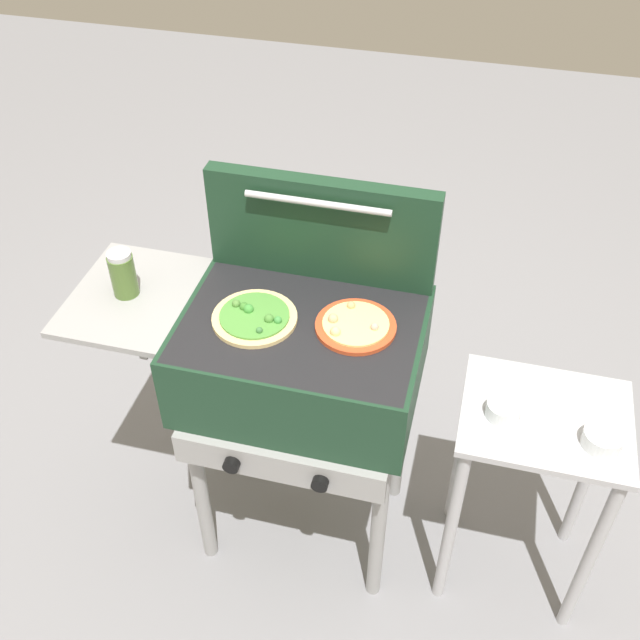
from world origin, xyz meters
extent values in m
plane|color=gray|center=(0.00, 0.00, 0.00)|extent=(8.00, 8.00, 0.00)
cube|color=#193823|center=(0.00, 0.00, 0.78)|extent=(0.64, 0.48, 0.24)
cube|color=black|center=(0.00, 0.00, 0.90)|extent=(0.61, 0.46, 0.01)
cube|color=#949494|center=(-0.48, 0.00, 0.89)|extent=(0.32, 0.41, 0.02)
cube|color=#949494|center=(-0.48, 0.00, 0.78)|extent=(0.02, 0.02, 0.24)
cube|color=#949494|center=(0.00, -0.25, 0.61)|extent=(0.58, 0.02, 0.10)
cylinder|color=black|center=(-0.12, -0.28, 0.61)|extent=(0.04, 0.02, 0.04)
cylinder|color=black|center=(0.12, -0.28, 0.61)|extent=(0.04, 0.02, 0.04)
cylinder|color=#949494|center=(-0.27, -0.19, 0.33)|extent=(0.04, 0.04, 0.66)
cylinder|color=#949494|center=(0.27, -0.19, 0.33)|extent=(0.04, 0.04, 0.66)
cylinder|color=#949494|center=(-0.27, 0.19, 0.33)|extent=(0.04, 0.04, 0.66)
cylinder|color=#949494|center=(0.27, 0.19, 0.33)|extent=(0.04, 0.04, 0.66)
cube|color=#193823|center=(0.00, 0.21, 1.05)|extent=(0.63, 0.05, 0.30)
cylinder|color=#B7B7BC|center=(0.00, 0.17, 1.16)|extent=(0.38, 0.02, 0.02)
cylinder|color=#E0C17F|center=(-0.12, -0.02, 0.91)|extent=(0.22, 0.22, 0.01)
cylinder|color=#4C8C38|center=(-0.12, -0.02, 0.92)|extent=(0.18, 0.18, 0.01)
sphere|color=#40903E|center=(-0.05, -0.03, 0.92)|extent=(0.02, 0.02, 0.02)
sphere|color=#488334|center=(-0.08, -0.03, 0.92)|extent=(0.03, 0.03, 0.03)
sphere|color=#3F8E37|center=(-0.14, -0.01, 0.92)|extent=(0.03, 0.03, 0.03)
sphere|color=#3D7C2D|center=(-0.16, 0.00, 0.92)|extent=(0.02, 0.02, 0.02)
sphere|color=#3C7439|center=(-0.09, -0.08, 0.92)|extent=(0.02, 0.02, 0.02)
sphere|color=#508138|center=(-0.18, 0.01, 0.92)|extent=(0.02, 0.02, 0.02)
cylinder|color=#C64723|center=(0.14, 0.01, 0.91)|extent=(0.21, 0.21, 0.01)
cylinder|color=#EDD17A|center=(0.14, 0.01, 0.92)|extent=(0.17, 0.17, 0.01)
sphere|color=tan|center=(0.08, 0.01, 0.92)|extent=(0.03, 0.03, 0.03)
sphere|color=#E79F68|center=(0.12, 0.07, 0.92)|extent=(0.02, 0.02, 0.02)
sphere|color=#DBC680|center=(0.10, -0.04, 0.92)|extent=(0.03, 0.03, 0.03)
sphere|color=tan|center=(0.19, 0.01, 0.92)|extent=(0.02, 0.02, 0.02)
cylinder|color=#4C6B2D|center=(-0.49, 0.00, 0.96)|extent=(0.07, 0.07, 0.12)
cylinder|color=silver|center=(-0.49, 0.00, 1.03)|extent=(0.06, 0.06, 0.01)
cube|color=#B2B2B7|center=(0.66, 0.00, 0.71)|extent=(0.44, 0.36, 0.02)
cylinder|color=#B2B2B7|center=(0.47, -0.15, 0.35)|extent=(0.04, 0.04, 0.70)
cylinder|color=#B2B2B7|center=(0.85, -0.15, 0.35)|extent=(0.04, 0.04, 0.70)
cylinder|color=#B2B2B7|center=(0.47, 0.15, 0.35)|extent=(0.04, 0.04, 0.70)
cylinder|color=#B2B2B7|center=(0.85, 0.15, 0.35)|extent=(0.04, 0.04, 0.70)
cylinder|color=silver|center=(0.55, -0.03, 0.74)|extent=(0.09, 0.09, 0.04)
cylinder|color=maroon|center=(0.55, -0.03, 0.74)|extent=(0.07, 0.07, 0.02)
cylinder|color=silver|center=(0.79, -0.07, 0.74)|extent=(0.10, 0.10, 0.04)
cylinder|color=beige|center=(0.79, -0.07, 0.74)|extent=(0.08, 0.08, 0.02)
camera|label=1|loc=(0.41, -1.40, 2.21)|focal=42.21mm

